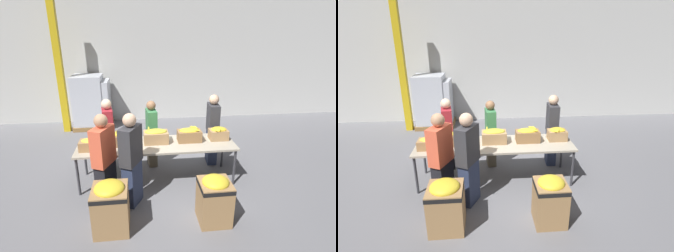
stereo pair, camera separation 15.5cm
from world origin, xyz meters
The scene contains 18 objects.
ground_plane centered at (0.00, 0.00, 0.00)m, with size 30.00×30.00×0.00m, color slate.
wall_back centered at (0.00, 4.07, 2.00)m, with size 16.00×0.08×4.00m.
sorting_table centered at (0.00, 0.00, 0.77)m, with size 3.16×0.88×0.82m.
banana_box_0 centered at (-1.26, -0.11, 0.93)m, with size 0.45×0.29×0.25m.
banana_box_1 centered at (-0.67, 0.03, 0.97)m, with size 0.49×0.27×0.30m.
banana_box_2 centered at (-0.01, 0.07, 0.97)m, with size 0.49×0.33×0.31m.
banana_box_3 centered at (0.68, 0.07, 0.96)m, with size 0.48×0.29×0.30m.
banana_box_4 centered at (1.30, 0.10, 0.95)m, with size 0.38×0.31×0.27m.
volunteer_0 centered at (-1.01, 0.64, 0.80)m, with size 0.28×0.46×1.62m.
volunteer_1 centered at (-0.50, -0.73, 0.85)m, with size 0.41×0.51×1.71m.
volunteer_2 centered at (-0.06, 0.69, 0.76)m, with size 0.25×0.43×1.54m.
volunteer_3 centered at (-0.96, -0.70, 0.85)m, with size 0.40×0.51×1.71m.
volunteer_4 centered at (1.33, 0.63, 0.82)m, with size 0.25×0.46×1.65m.
donation_bin_0 centered at (-0.83, -1.38, 0.45)m, with size 0.54×0.54×0.84m.
donation_bin_1 centered at (0.82, -1.38, 0.44)m, with size 0.51×0.51×0.82m.
support_pillar centered at (-2.56, 3.18, 2.00)m, with size 0.19×0.19×4.00m.
pallet_stack_0 centered at (-1.67, 3.48, 0.74)m, with size 0.94×0.94×1.51m.
pallet_stack_1 centered at (-1.88, 3.47, 0.83)m, with size 0.98×0.98×1.67m.
Camera 1 is at (-0.35, -4.83, 2.99)m, focal length 28.00 mm.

